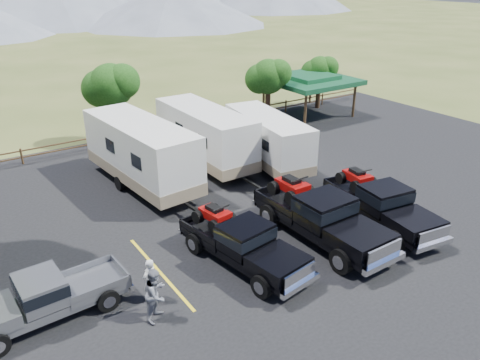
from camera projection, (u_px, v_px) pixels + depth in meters
ground at (349, 272)px, 17.81m from camera, size 320.00×320.00×0.00m
asphalt_lot at (297, 237)px, 20.06m from camera, size 44.00×34.00×0.04m
stall_lines at (283, 227)px, 20.81m from camera, size 12.12×5.50×0.01m
tree_ne_a at (268, 77)px, 33.84m from camera, size 3.11×2.92×4.76m
tree_ne_b at (319, 70)px, 37.81m from camera, size 2.77×2.59×4.27m
tree_north at (111, 86)px, 29.57m from camera, size 3.46×3.24×5.25m
rail_fence at (174, 126)px, 32.56m from camera, size 36.12×0.12×1.00m
pavilion at (309, 80)px, 36.17m from camera, size 6.20×6.20×3.22m
rig_left at (241, 241)px, 17.92m from camera, size 2.75×6.14×1.98m
rig_center at (319, 215)px, 19.55m from camera, size 2.47×6.86×2.29m
rig_right at (380, 203)px, 20.82m from camera, size 2.88×6.47×2.09m
trailer_left at (141, 153)px, 24.12m from camera, size 3.28×10.10×3.49m
trailer_center at (205, 136)px, 26.95m from camera, size 2.56×9.53×3.32m
trailer_right at (268, 140)px, 26.81m from camera, size 3.24×8.65×2.99m
pickup_silver at (47, 296)px, 15.08m from camera, size 5.42×2.10×1.60m
person_a at (150, 280)px, 15.89m from camera, size 0.70×0.58×1.63m
person_b at (156, 294)px, 15.03m from camera, size 1.15×1.11×1.87m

